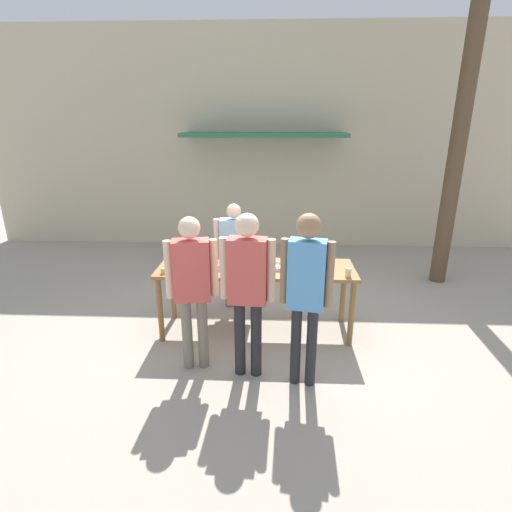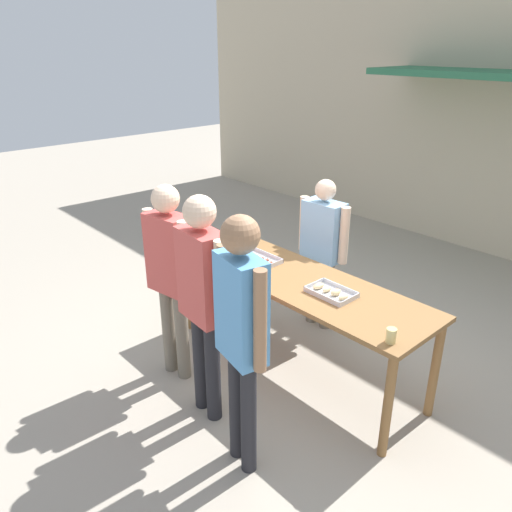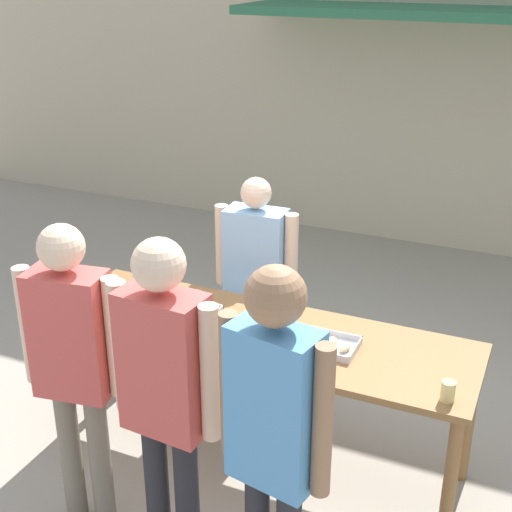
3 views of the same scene
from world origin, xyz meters
The scene contains 11 objects.
ground_plane centered at (0.00, 0.00, 0.00)m, with size 24.00×24.00×0.00m, color #A39989.
serving_table centered at (0.00, 0.00, 0.80)m, with size 2.49×0.76×0.90m.
food_tray_sausages centered at (-0.50, -0.03, 0.91)m, with size 0.42×0.30×0.04m.
food_tray_buns centered at (0.39, -0.03, 0.92)m, with size 0.38×0.25×0.06m.
condiment_jar_mustard centered at (-1.12, -0.27, 0.93)m, with size 0.06×0.06×0.07m.
condiment_jar_ketchup centered at (-1.03, -0.26, 0.93)m, with size 0.06×0.06×0.07m.
beer_cup centered at (1.11, -0.27, 0.95)m, with size 0.07×0.07×0.11m.
person_server_behind_table centered at (-0.35, 0.73, 0.93)m, with size 0.58×0.24×1.56m.
person_customer_holding_hotdog centered at (-0.64, -0.85, 1.05)m, with size 0.55×0.27×1.74m.
person_customer_with_cup centered at (0.54, -1.10, 1.14)m, with size 0.51×0.26×1.85m.
person_customer_waiting_in_line centered at (-0.04, -0.96, 1.10)m, with size 0.57×0.25×1.81m.
Camera 2 is at (2.60, -2.85, 2.76)m, focal length 35.00 mm.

